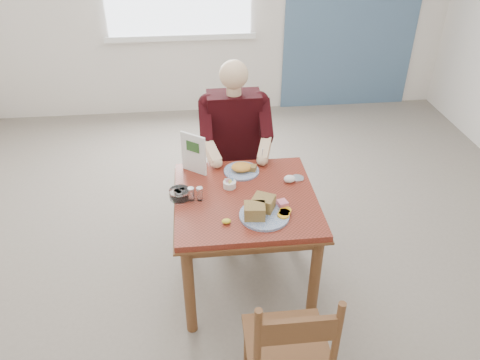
{
  "coord_description": "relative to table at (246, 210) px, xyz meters",
  "views": [
    {
      "loc": [
        -0.3,
        -2.43,
        2.47
      ],
      "look_at": [
        -0.04,
        0.0,
        0.88
      ],
      "focal_mm": 35.0,
      "sensor_mm": 36.0,
      "label": 1
    }
  ],
  "objects": [
    {
      "name": "menu",
      "position": [
        -0.32,
        0.33,
        0.26
      ],
      "size": [
        0.16,
        0.13,
        0.29
      ],
      "color": "white",
      "rests_on": "table"
    },
    {
      "name": "near_plate",
      "position": [
        0.08,
        -0.21,
        0.15
      ],
      "size": [
        0.37,
        0.37,
        0.1
      ],
      "color": "white",
      "rests_on": "table"
    },
    {
      "name": "diner",
      "position": [
        0.0,
        0.71,
        0.17
      ],
      "size": [
        0.53,
        0.56,
        1.39
      ],
      "color": "tan",
      "rests_on": "chair_far"
    },
    {
      "name": "caddy",
      "position": [
        -0.09,
        0.12,
        0.13
      ],
      "size": [
        0.1,
        0.1,
        0.06
      ],
      "color": "white",
      "rests_on": "table"
    },
    {
      "name": "chair_far",
      "position": [
        0.0,
        0.8,
        -0.16
      ],
      "size": [
        0.42,
        0.42,
        0.95
      ],
      "color": "brown",
      "rests_on": "ground"
    },
    {
      "name": "napkin",
      "position": [
        0.31,
        0.13,
        0.14
      ],
      "size": [
        0.09,
        0.08,
        0.05
      ],
      "primitive_type": "ellipsoid",
      "rotation": [
        0.0,
        0.0,
        -0.3
      ],
      "color": "white",
      "rests_on": "table"
    },
    {
      "name": "shakers",
      "position": [
        -0.32,
        -0.01,
        0.16
      ],
      "size": [
        0.1,
        0.05,
        0.09
      ],
      "color": "white",
      "rests_on": "table"
    },
    {
      "name": "chair_near",
      "position": [
        0.1,
        -0.98,
        -0.16
      ],
      "size": [
        0.42,
        0.42,
        0.95
      ],
      "color": "brown",
      "rests_on": "ground"
    },
    {
      "name": "metal_dish",
      "position": [
        0.37,
        0.17,
        0.12
      ],
      "size": [
        0.11,
        0.11,
        0.01
      ],
      "primitive_type": "cylinder",
      "rotation": [
        0.0,
        0.0,
        0.33
      ],
      "color": "silver",
      "rests_on": "table"
    },
    {
      "name": "table",
      "position": [
        0.0,
        0.0,
        0.0
      ],
      "size": [
        0.92,
        0.92,
        0.75
      ],
      "color": "maroon",
      "rests_on": "ground"
    },
    {
      "name": "floor",
      "position": [
        0.0,
        0.0,
        -0.64
      ],
      "size": [
        6.0,
        6.0,
        0.0
      ],
      "primitive_type": "plane",
      "color": "#72685C",
      "rests_on": "ground"
    },
    {
      "name": "far_plate",
      "position": [
        0.01,
        0.29,
        0.14
      ],
      "size": [
        0.31,
        0.31,
        0.07
      ],
      "color": "white",
      "rests_on": "table"
    },
    {
      "name": "lemon_wedge",
      "position": [
        -0.14,
        -0.26,
        0.13
      ],
      "size": [
        0.06,
        0.04,
        0.03
      ],
      "primitive_type": "ellipsoid",
      "rotation": [
        0.0,
        0.0,
        -0.08
      ],
      "color": "yellow",
      "rests_on": "table"
    },
    {
      "name": "creamer",
      "position": [
        -0.42,
        0.03,
        0.14
      ],
      "size": [
        0.13,
        0.13,
        0.06
      ],
      "color": "white",
      "rests_on": "table"
    }
  ]
}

